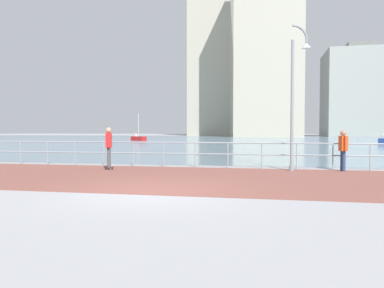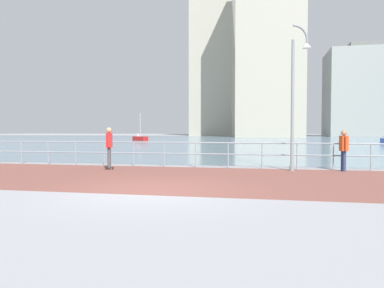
{
  "view_description": "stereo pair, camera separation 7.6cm",
  "coord_description": "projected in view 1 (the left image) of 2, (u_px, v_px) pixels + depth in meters",
  "views": [
    {
      "loc": [
        2.81,
        -9.19,
        1.6
      ],
      "look_at": [
        0.34,
        3.74,
        1.1
      ],
      "focal_mm": 34.31,
      "sensor_mm": 36.0,
      "label": 1
    },
    {
      "loc": [
        2.89,
        -9.18,
        1.6
      ],
      "look_at": [
        0.34,
        3.74,
        1.1
      ],
      "focal_mm": 34.31,
      "sensor_mm": 36.0,
      "label": 2
    }
  ],
  "objects": [
    {
      "name": "harbor_water",
      "position": [
        245.0,
        140.0,
        59.9
      ],
      "size": [
        180.0,
        88.0,
        0.0
      ],
      "primitive_type": "cube",
      "color": "#6B899E",
      "rests_on": "ground"
    },
    {
      "name": "tower_glass",
      "position": [
        360.0,
        93.0,
        95.62
      ],
      "size": [
        17.81,
        15.08,
        24.04
      ],
      "color": "#939993",
      "rests_on": "ground"
    },
    {
      "name": "brick_paving",
      "position": [
        177.0,
        177.0,
        12.37
      ],
      "size": [
        28.0,
        6.86,
        0.01
      ],
      "primitive_type": "cube",
      "color": "brown",
      "rests_on": "ground"
    },
    {
      "name": "waterfront_railing",
      "position": [
        195.0,
        150.0,
        15.71
      ],
      "size": [
        25.25,
        0.06,
        1.09
      ],
      "color": "#8C99A3",
      "rests_on": "ground"
    },
    {
      "name": "tower_brick",
      "position": [
        211.0,
        68.0,
        111.12
      ],
      "size": [
        12.54,
        12.35,
        42.59
      ],
      "color": "#B2AD99",
      "rests_on": "ground"
    },
    {
      "name": "lamppost",
      "position": [
        296.0,
        90.0,
        14.29
      ],
      "size": [
        0.8,
        0.41,
        5.69
      ],
      "color": "gray",
      "rests_on": "ground"
    },
    {
      "name": "skateboarder",
      "position": [
        109.0,
        144.0,
        14.83
      ],
      "size": [
        0.41,
        0.55,
        1.71
      ],
      "color": "black",
      "rests_on": "ground"
    },
    {
      "name": "sailboat_blue",
      "position": [
        138.0,
        138.0,
        56.41
      ],
      "size": [
        2.95,
        2.56,
        4.22
      ],
      "color": "#B21E1E",
      "rests_on": "ground"
    },
    {
      "name": "bystander",
      "position": [
        343.0,
        147.0,
        14.25
      ],
      "size": [
        0.3,
        0.56,
        1.6
      ],
      "color": "navy",
      "rests_on": "ground"
    },
    {
      "name": "tower_beige",
      "position": [
        268.0,
        37.0,
        86.77
      ],
      "size": [
        15.39,
        14.23,
        48.89
      ],
      "color": "#B2AD99",
      "rests_on": "ground"
    },
    {
      "name": "ground",
      "position": [
        241.0,
        142.0,
        48.87
      ],
      "size": [
        220.0,
        220.0,
        0.0
      ],
      "primitive_type": "plane",
      "color": "#9E9EA3"
    }
  ]
}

